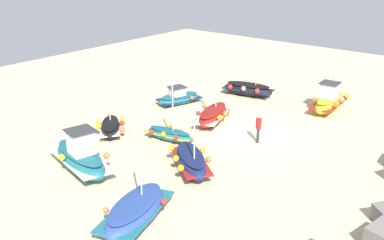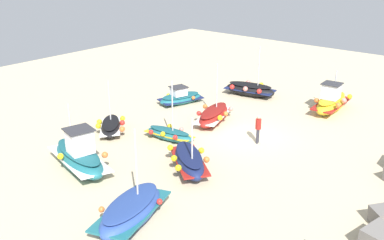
% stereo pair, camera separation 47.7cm
% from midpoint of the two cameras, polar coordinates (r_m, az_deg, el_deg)
% --- Properties ---
extents(ground_plane, '(54.22, 54.22, 0.00)m').
position_cam_midpoint_polar(ground_plane, '(26.54, 6.75, -2.14)').
color(ground_plane, beige).
extents(fishing_boat_0, '(2.34, 4.04, 3.86)m').
position_cam_midpoint_polar(fishing_boat_0, '(33.92, 6.75, 3.97)').
color(fishing_boat_0, black).
rests_on(fishing_boat_0, ground_plane).
extents(fishing_boat_1, '(3.26, 3.74, 3.09)m').
position_cam_midpoint_polar(fishing_boat_1, '(22.24, -0.76, -5.23)').
color(fishing_boat_1, navy).
rests_on(fishing_boat_1, ground_plane).
extents(fishing_boat_2, '(1.65, 3.16, 3.66)m').
position_cam_midpoint_polar(fishing_boat_2, '(25.81, -3.40, -1.81)').
color(fishing_boat_2, '#1E6670').
rests_on(fishing_boat_2, ground_plane).
extents(fishing_boat_3, '(4.30, 2.10, 2.82)m').
position_cam_midpoint_polar(fishing_boat_3, '(31.80, 16.73, 2.36)').
color(fishing_boat_3, gold).
rests_on(fishing_boat_3, ground_plane).
extents(fishing_boat_4, '(2.67, 4.80, 3.34)m').
position_cam_midpoint_polar(fishing_boat_4, '(22.86, -14.63, -4.64)').
color(fishing_boat_4, '#1E6670').
rests_on(fishing_boat_4, ground_plane).
extents(fishing_boat_5, '(4.14, 2.49, 3.77)m').
position_cam_midpoint_polar(fishing_boat_5, '(28.40, 2.23, 0.64)').
color(fishing_boat_5, maroon).
rests_on(fishing_boat_5, ground_plane).
extents(fishing_boat_6, '(2.99, 3.10, 3.18)m').
position_cam_midpoint_polar(fishing_boat_6, '(27.23, -10.85, -0.86)').
color(fishing_boat_6, black).
rests_on(fishing_boat_6, ground_plane).
extents(fishing_boat_7, '(4.27, 2.76, 3.92)m').
position_cam_midpoint_polar(fishing_boat_7, '(18.40, -7.97, -11.45)').
color(fishing_boat_7, '#2D4C9E').
rests_on(fishing_boat_7, ground_plane).
extents(fishing_boat_8, '(3.57, 2.28, 1.32)m').
position_cam_midpoint_polar(fishing_boat_8, '(31.93, -2.11, 2.88)').
color(fishing_boat_8, '#1E6670').
rests_on(fishing_boat_8, ground_plane).
extents(person_walking, '(0.32, 0.32, 1.68)m').
position_cam_midpoint_polar(person_walking, '(25.49, 7.95, -0.85)').
color(person_walking, '#2D2D38').
rests_on(person_walking, ground_plane).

